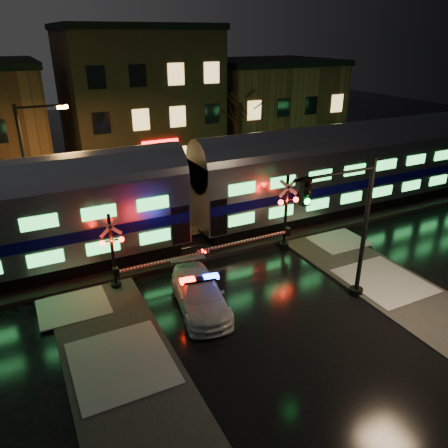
{
  "coord_description": "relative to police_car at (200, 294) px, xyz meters",
  "views": [
    {
      "loc": [
        -8.76,
        -16.03,
        11.28
      ],
      "look_at": [
        0.48,
        2.5,
        2.2
      ],
      "focal_mm": 35.0,
      "sensor_mm": 36.0,
      "label": 1
    }
  ],
  "objects": [
    {
      "name": "traffic_light",
      "position": [
        5.95,
        -2.32,
        2.8
      ],
      "size": [
        4.28,
        0.74,
        6.61
      ],
      "rotation": [
        0.0,
        0.0,
        -0.05
      ],
      "color": "black",
      "rests_on": "ground"
    },
    {
      "name": "ballast",
      "position": [
        2.41,
        5.88,
        -0.59
      ],
      "size": [
        90.0,
        4.2,
        0.24
      ],
      "primitive_type": "cube",
      "color": "black",
      "rests_on": "ground"
    },
    {
      "name": "train",
      "position": [
        1.96,
        5.88,
        2.67
      ],
      "size": [
        51.0,
        3.12,
        5.92
      ],
      "color": "black",
      "rests_on": "ballast"
    },
    {
      "name": "crossing_signal_left",
      "position": [
        -2.59,
        3.18,
        0.87
      ],
      "size": [
        5.44,
        0.64,
        3.85
      ],
      "color": "black",
      "rests_on": "ground"
    },
    {
      "name": "building_mid",
      "position": [
        4.41,
        23.38,
        5.04
      ],
      "size": [
        12.0,
        11.0,
        11.5
      ],
      "primitive_type": "cube",
      "color": "brown",
      "rests_on": "ground"
    },
    {
      "name": "sidewalk_left",
      "position": [
        -4.09,
        -5.12,
        -0.65
      ],
      "size": [
        4.0,
        20.0,
        0.12
      ],
      "primitive_type": "cube",
      "color": "#2D2D2D",
      "rests_on": "ground"
    },
    {
      "name": "building_right",
      "position": [
        17.41,
        22.88,
        3.54
      ],
      "size": [
        12.0,
        10.0,
        8.5
      ],
      "primitive_type": "cube",
      "color": "brown",
      "rests_on": "ground"
    },
    {
      "name": "police_car",
      "position": [
        0.0,
        0.0,
        0.0
      ],
      "size": [
        2.75,
        5.13,
        1.58
      ],
      "rotation": [
        0.0,
        0.0,
        -0.16
      ],
      "color": "silver",
      "rests_on": "ground"
    },
    {
      "name": "ground",
      "position": [
        2.41,
        0.88,
        -0.71
      ],
      "size": [
        120.0,
        120.0,
        0.0
      ],
      "primitive_type": "plane",
      "color": "black",
      "rests_on": "ground"
    },
    {
      "name": "sidewalk_right",
      "position": [
        8.91,
        -5.12,
        -0.65
      ],
      "size": [
        4.0,
        20.0,
        0.12
      ],
      "primitive_type": "cube",
      "color": "#2D2D2D",
      "rests_on": "ground"
    },
    {
      "name": "streetlight",
      "position": [
        -5.49,
        9.88,
        3.89
      ],
      "size": [
        2.67,
        0.28,
        7.98
      ],
      "color": "black",
      "rests_on": "ground"
    },
    {
      "name": "crossing_signal_right",
      "position": [
        6.3,
        3.19,
        1.09
      ],
      "size": [
        6.15,
        0.67,
        4.35
      ],
      "color": "black",
      "rests_on": "ground"
    }
  ]
}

